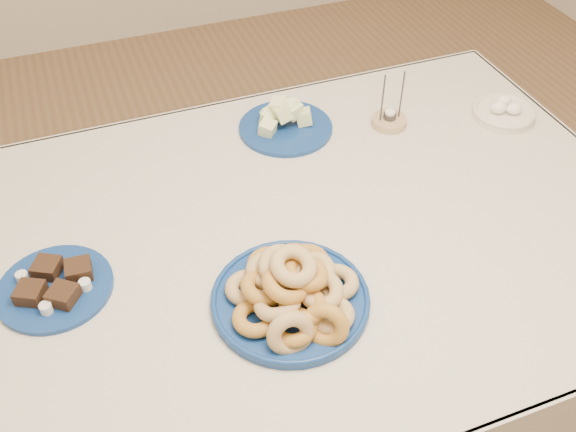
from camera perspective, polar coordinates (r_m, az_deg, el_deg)
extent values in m
plane|color=brown|center=(2.00, -0.53, -17.06)|extent=(5.00, 5.00, 0.00)
cylinder|color=brown|center=(2.18, 13.13, 2.62)|extent=(0.06, 0.06, 0.72)
cube|color=beige|center=(1.41, -0.72, -1.96)|extent=(1.70, 1.10, 0.02)
cube|color=beige|center=(1.90, -6.46, 6.31)|extent=(1.70, 0.01, 0.28)
cylinder|color=navy|center=(1.27, 0.21, -7.51)|extent=(0.37, 0.37, 0.02)
torus|color=navy|center=(1.26, 0.21, -7.28)|extent=(0.37, 0.37, 0.01)
torus|color=#AD8148|center=(1.27, 4.30, -5.91)|extent=(0.13, 0.13, 0.03)
torus|color=#9A6522|center=(1.31, 1.73, -3.94)|extent=(0.13, 0.13, 0.04)
torus|color=#9A6522|center=(1.30, -1.71, -4.28)|extent=(0.12, 0.12, 0.03)
torus|color=#AD8148|center=(1.26, -3.59, -6.40)|extent=(0.12, 0.12, 0.03)
torus|color=#9A6522|center=(1.22, -2.88, -9.01)|extent=(0.12, 0.12, 0.03)
torus|color=#9A6522|center=(1.20, 0.50, -9.88)|extent=(0.13, 0.13, 0.04)
torus|color=#AD8148|center=(1.22, 3.84, -8.74)|extent=(0.13, 0.13, 0.03)
torus|color=#AD8148|center=(1.25, 2.19, -4.93)|extent=(0.11, 0.11, 0.04)
torus|color=#9A6522|center=(1.27, 0.29, -4.15)|extent=(0.10, 0.10, 0.05)
torus|color=#AD8148|center=(1.26, -1.76, -4.79)|extent=(0.12, 0.12, 0.03)
torus|color=#9A6522|center=(1.23, -2.16, -6.40)|extent=(0.11, 0.10, 0.05)
torus|color=#AD8148|center=(1.20, -0.95, -7.75)|extent=(0.13, 0.13, 0.05)
torus|color=#9A6522|center=(1.20, 1.33, -7.92)|extent=(0.13, 0.13, 0.04)
torus|color=#AD8148|center=(1.22, 2.90, -6.57)|extent=(0.11, 0.11, 0.05)
torus|color=#9A6522|center=(1.21, 1.54, -5.07)|extent=(0.11, 0.10, 0.05)
torus|color=#AD8148|center=(1.23, -0.60, -4.44)|extent=(0.09, 0.10, 0.06)
torus|color=#9A6522|center=(1.19, -0.28, -6.15)|extent=(0.11, 0.11, 0.06)
torus|color=#AD8148|center=(1.19, 0.49, -4.46)|extent=(0.12, 0.13, 0.05)
torus|color=#AD8148|center=(1.18, 0.24, -10.42)|extent=(0.09, 0.06, 0.09)
torus|color=#9A6522|center=(1.19, 3.33, -9.70)|extent=(0.11, 0.10, 0.09)
cylinder|color=navy|center=(1.70, -0.21, 7.85)|extent=(0.29, 0.29, 0.01)
cube|color=#D7E591|center=(1.70, -1.72, 8.71)|extent=(0.06, 0.06, 0.05)
cube|color=#D7E591|center=(1.70, 1.43, 8.80)|extent=(0.05, 0.05, 0.05)
cube|color=#D7E591|center=(1.70, -1.63, 8.91)|extent=(0.06, 0.06, 0.05)
cube|color=#D7E591|center=(1.68, 0.35, 9.57)|extent=(0.05, 0.05, 0.05)
cube|color=#D7E591|center=(1.66, -1.82, 7.82)|extent=(0.05, 0.06, 0.05)
cube|color=#D7E591|center=(1.68, 0.40, 9.53)|extent=(0.04, 0.04, 0.05)
cube|color=#D7E591|center=(1.68, 0.46, 9.41)|extent=(0.05, 0.05, 0.05)
cube|color=#D7E591|center=(1.67, -0.35, 9.32)|extent=(0.05, 0.06, 0.04)
cube|color=#D7E591|center=(1.66, -0.45, 9.12)|extent=(0.05, 0.05, 0.05)
cube|color=#D7E591|center=(1.69, -0.73, 9.77)|extent=(0.06, 0.06, 0.05)
cube|color=#D7E591|center=(1.73, -1.03, 9.41)|extent=(0.06, 0.05, 0.04)
cylinder|color=navy|center=(1.38, -20.00, -6.02)|extent=(0.29, 0.29, 0.01)
cube|color=black|center=(1.36, -21.93, -6.35)|extent=(0.07, 0.07, 0.03)
cube|color=black|center=(1.33, -19.37, -6.64)|extent=(0.07, 0.07, 0.03)
cube|color=black|center=(1.39, -20.63, -4.33)|extent=(0.07, 0.07, 0.03)
cube|color=black|center=(1.37, -18.12, -4.56)|extent=(0.05, 0.05, 0.03)
cylinder|color=silver|center=(1.40, -22.55, -5.04)|extent=(0.03, 0.03, 0.02)
cylinder|color=silver|center=(1.32, -20.71, -7.68)|extent=(0.03, 0.03, 0.02)
cylinder|color=silver|center=(1.34, -17.58, -5.85)|extent=(0.03, 0.03, 0.02)
cylinder|color=tan|center=(1.74, 8.97, 8.29)|extent=(0.10, 0.10, 0.02)
cylinder|color=#3E3E43|center=(1.73, 9.03, 8.78)|extent=(0.04, 0.04, 0.01)
cylinder|color=white|center=(1.72, 9.07, 9.07)|extent=(0.03, 0.03, 0.01)
cylinder|color=#3E3E43|center=(1.69, 8.42, 10.31)|extent=(0.00, 0.00, 0.13)
cylinder|color=#3E3E43|center=(1.71, 10.07, 10.58)|extent=(0.00, 0.00, 0.13)
cylinder|color=beige|center=(1.84, 18.57, 8.58)|extent=(0.19, 0.19, 0.02)
torus|color=beige|center=(1.84, 18.65, 8.85)|extent=(0.20, 0.20, 0.01)
ellipsoid|color=white|center=(1.81, 18.22, 9.13)|extent=(0.05, 0.04, 0.03)
ellipsoid|color=white|center=(1.82, 19.46, 8.99)|extent=(0.05, 0.04, 0.03)
ellipsoid|color=white|center=(1.84, 18.66, 9.68)|extent=(0.05, 0.04, 0.03)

